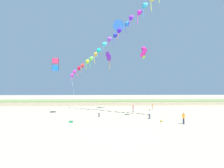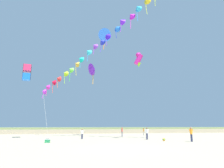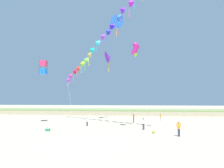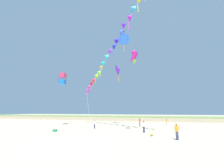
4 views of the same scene
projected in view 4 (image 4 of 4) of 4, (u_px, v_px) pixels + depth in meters
The scene contains 14 objects.
ground_plane at pixel (70, 144), 14.10m from camera, with size 240.00×240.00×0.00m, color tan.
dune_ridge at pixel (132, 118), 50.67m from camera, with size 120.00×11.51×1.47m.
person_near_left at pixel (167, 122), 32.24m from camera, with size 0.20×0.52×1.48m.
person_near_right at pixel (140, 121), 30.50m from camera, with size 0.24×0.60×1.71m.
person_mid_center at pixel (144, 126), 21.92m from camera, with size 0.56×0.35×1.68m.
person_far_left at pixel (95, 124), 26.95m from camera, with size 0.51×0.23×1.48m.
person_far_right at pixel (177, 130), 16.37m from camera, with size 0.61×0.24×1.76m.
kite_banner_string at pixel (114, 43), 29.93m from camera, with size 23.31×22.96×24.77m.
large_kite_low_lead at pixel (124, 40), 35.87m from camera, with size 2.92×2.11×4.53m.
large_kite_mid_trail at pixel (63, 79), 33.22m from camera, with size 1.39×1.39×2.48m.
large_kite_high_solo at pixel (134, 56), 23.70m from camera, with size 1.56×1.24×2.26m.
large_kite_outer_drift at pixel (118, 70), 37.14m from camera, with size 2.40×2.94×4.47m.
beach_cooler at pixel (55, 130), 22.76m from camera, with size 0.58×0.41×0.46m.
beach_ball at pixel (152, 135), 18.69m from camera, with size 0.36×0.36×0.36m.
Camera 4 is at (7.97, -13.19, 3.11)m, focal length 24.00 mm.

